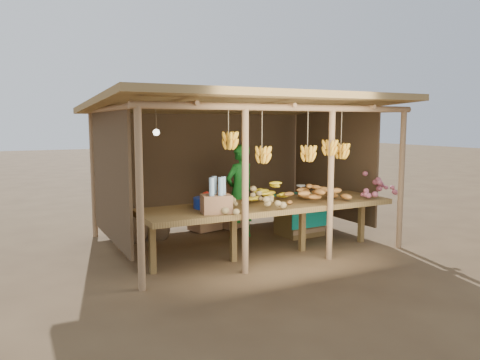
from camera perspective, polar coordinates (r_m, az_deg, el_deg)
name	(u,v)px	position (r m, az deg, el deg)	size (l,w,h in m)	color
ground	(240,242)	(7.96, 0.00, -7.52)	(60.00, 60.00, 0.00)	brown
stall_structure	(240,128)	(7.69, 0.01, 6.41)	(4.70, 3.50, 2.43)	#946F4C
counter	(269,208)	(6.99, 3.59, -3.38)	(3.90, 1.05, 0.80)	brown
potato_heap	(250,196)	(6.47, 1.19, -2.02)	(0.94, 0.56, 0.36)	olive
sweet_potato_heap	(314,189)	(7.26, 8.98, -1.14)	(0.99, 0.59, 0.36)	#B3702E
onion_heap	(375,185)	(7.96, 16.09, -0.61)	(0.91, 0.54, 0.36)	#A55060
banana_pile	(271,191)	(7.09, 3.76, -1.30)	(0.66, 0.40, 0.35)	yellow
tomato_basin	(208,201)	(6.63, -3.88, -2.62)	(0.42, 0.42, 0.22)	navy
bottle_box	(216,199)	(6.24, -2.92, -2.33)	(0.44, 0.38, 0.49)	#946542
vendor	(240,191)	(8.10, -0.02, -1.40)	(0.59, 0.39, 1.63)	#176B1E
tarp_crate	(299,214)	(8.42, 7.26, -4.11)	(0.81, 0.71, 0.93)	brown
carton_stack	(223,210)	(8.83, -2.07, -3.66)	(1.17, 0.54, 0.82)	#946542
burlap_sacks	(147,226)	(8.16, -11.30, -5.49)	(0.82, 0.43, 0.58)	#4D3924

